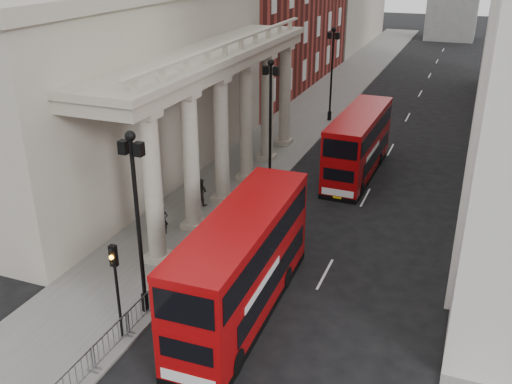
% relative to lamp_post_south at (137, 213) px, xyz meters
% --- Properties ---
extents(ground, '(260.00, 260.00, 0.00)m').
position_rel_lamp_post_south_xyz_m(ground, '(0.60, -4.00, -4.91)').
color(ground, black).
rests_on(ground, ground).
extents(sidewalk_west, '(6.00, 140.00, 0.12)m').
position_rel_lamp_post_south_xyz_m(sidewalk_west, '(-2.40, 26.00, -4.85)').
color(sidewalk_west, slate).
rests_on(sidewalk_west, ground).
extents(sidewalk_east, '(3.00, 140.00, 0.12)m').
position_rel_lamp_post_south_xyz_m(sidewalk_east, '(14.10, 26.00, -4.85)').
color(sidewalk_east, slate).
rests_on(sidewalk_east, ground).
extents(kerb, '(0.20, 140.00, 0.14)m').
position_rel_lamp_post_south_xyz_m(kerb, '(0.55, 26.00, -4.84)').
color(kerb, slate).
rests_on(kerb, ground).
extents(portico_building, '(9.00, 28.00, 12.00)m').
position_rel_lamp_post_south_xyz_m(portico_building, '(-9.90, 14.00, 1.09)').
color(portico_building, '#A29888').
rests_on(portico_building, ground).
extents(lamp_post_south, '(1.05, 0.44, 8.32)m').
position_rel_lamp_post_south_xyz_m(lamp_post_south, '(0.00, 0.00, 0.00)').
color(lamp_post_south, black).
rests_on(lamp_post_south, sidewalk_west).
extents(lamp_post_mid, '(1.05, 0.44, 8.32)m').
position_rel_lamp_post_south_xyz_m(lamp_post_mid, '(0.00, 16.00, 0.00)').
color(lamp_post_mid, black).
rests_on(lamp_post_mid, sidewalk_west).
extents(lamp_post_north, '(1.05, 0.44, 8.32)m').
position_rel_lamp_post_south_xyz_m(lamp_post_north, '(0.00, 32.00, 0.00)').
color(lamp_post_north, black).
rests_on(lamp_post_north, sidewalk_west).
extents(traffic_light, '(0.28, 0.33, 4.30)m').
position_rel_lamp_post_south_xyz_m(traffic_light, '(0.10, -2.02, -1.80)').
color(traffic_light, black).
rests_on(traffic_light, sidewalk_west).
extents(crowd_barriers, '(0.50, 18.75, 1.10)m').
position_rel_lamp_post_south_xyz_m(crowd_barriers, '(0.25, -1.77, -4.24)').
color(crowd_barriers, gray).
rests_on(crowd_barriers, sidewalk_west).
extents(bus_near, '(2.92, 11.06, 4.75)m').
position_rel_lamp_post_south_xyz_m(bus_near, '(3.99, 1.64, -2.43)').
color(bus_near, '#9D0709').
rests_on(bus_near, ground).
extents(bus_far, '(2.73, 10.45, 4.49)m').
position_rel_lamp_post_south_xyz_m(bus_far, '(5.16, 19.83, -2.56)').
color(bus_far, '#970709').
rests_on(bus_far, ground).
extents(pedestrian_a, '(0.71, 0.60, 1.65)m').
position_rel_lamp_post_south_xyz_m(pedestrian_a, '(-2.95, 6.72, -3.97)').
color(pedestrian_a, black).
rests_on(pedestrian_a, sidewalk_west).
extents(pedestrian_b, '(0.92, 0.76, 1.72)m').
position_rel_lamp_post_south_xyz_m(pedestrian_b, '(-2.70, 10.93, -3.93)').
color(pedestrian_b, black).
rests_on(pedestrian_b, sidewalk_west).
extents(pedestrian_c, '(0.90, 0.80, 1.55)m').
position_rel_lamp_post_south_xyz_m(pedestrian_c, '(-1.85, 15.97, -4.01)').
color(pedestrian_c, black).
rests_on(pedestrian_c, sidewalk_west).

